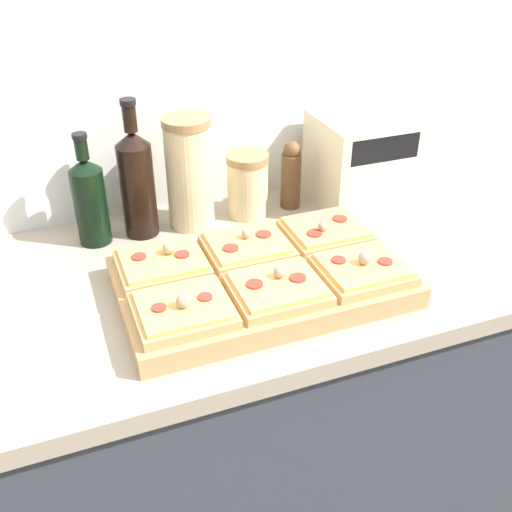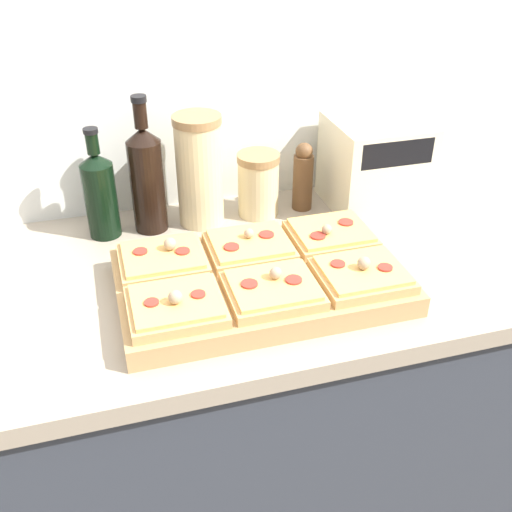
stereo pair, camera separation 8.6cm
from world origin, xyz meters
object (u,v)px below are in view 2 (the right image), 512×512
Objects in this scene: wine_bottle at (147,177)px; toaster_oven at (375,163)px; cutting_board at (260,282)px; grain_jar_tall at (199,171)px; olive_oil_bottle at (100,193)px; pepper_mill at (303,177)px; grain_jar_short at (258,184)px.

wine_bottle is 0.55m from toaster_oven.
grain_jar_tall is at bearing 99.63° from cutting_board.
olive_oil_bottle is 1.50× the size of pepper_mill.
wine_bottle is at bearing 118.86° from cutting_board.
grain_jar_short is (0.37, 0.00, -0.03)m from olive_oil_bottle.
pepper_mill is at bearing 0.00° from grain_jar_short.
toaster_oven is (0.29, -0.03, 0.03)m from grain_jar_short.
grain_jar_tall is at bearing -180.00° from pepper_mill.
grain_jar_tall is 1.07× the size of toaster_oven.
wine_bottle is 1.29× the size of toaster_oven.
cutting_board is 0.34m from grain_jar_tall.
pepper_mill is at bearing 57.51° from cutting_board.
olive_oil_bottle is at bearing 177.71° from toaster_oven.
cutting_board is 0.38m from pepper_mill.
olive_oil_bottle is 0.23m from grain_jar_tall.
toaster_oven is (0.43, -0.03, -0.02)m from grain_jar_tall.
grain_jar_tall is (0.23, 0.00, 0.03)m from olive_oil_bottle.
wine_bottle is at bearing 177.26° from toaster_oven.
olive_oil_bottle is at bearing 180.00° from grain_jar_short.
cutting_board is 0.33m from grain_jar_short.
grain_jar_short is (0.14, 0.00, -0.05)m from grain_jar_tall.
pepper_mill reaches higher than cutting_board.
grain_jar_tall is (-0.05, 0.31, 0.11)m from cutting_board.
toaster_oven is (0.38, 0.29, 0.09)m from cutting_board.
grain_jar_short is at bearing 0.00° from wine_bottle.
cutting_board is 3.57× the size of grain_jar_short.
grain_jar_tall is 1.53× the size of pepper_mill.
olive_oil_bottle is 0.81× the size of wine_bottle.
grain_jar_tall reaches higher than cutting_board.
grain_jar_short is at bearing 0.00° from grain_jar_tall.
olive_oil_bottle is at bearing 131.63° from cutting_board.
olive_oil_bottle is 1.04× the size of toaster_oven.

